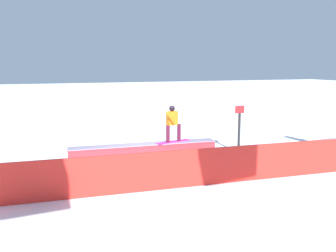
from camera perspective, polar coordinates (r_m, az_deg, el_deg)
name	(u,v)px	position (r m, az deg, el deg)	size (l,w,h in m)	color
ground_plane	(145,159)	(14.27, -3.63, -5.13)	(120.00, 120.00, 0.00)	white
grind_box	(144,152)	(14.20, -3.64, -4.04)	(5.67, 0.82, 0.61)	red
snowboarder	(172,122)	(14.27, 0.68, 0.57)	(1.53, 0.64, 1.42)	#BD248F
safety_fence	(179,169)	(10.90, 1.64, -6.65)	(12.37, 0.06, 1.13)	red
trail_marker	(239,128)	(15.38, 10.88, -0.26)	(0.40, 0.10, 1.94)	#262628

